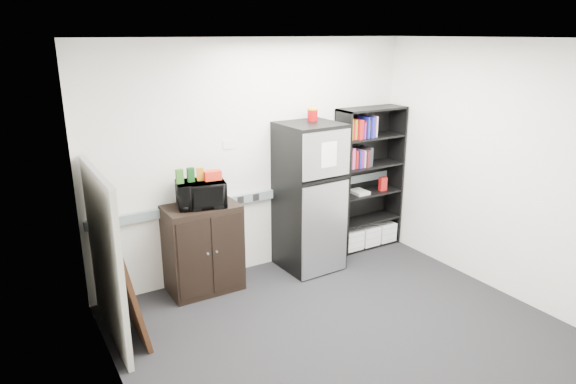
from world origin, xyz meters
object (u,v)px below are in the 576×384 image
object	(u,v)px
bookshelf	(368,180)
cubicle_partition	(105,257)
refrigerator	(310,197)
microwave	(201,194)
cabinet	(203,248)

from	to	relation	value
bookshelf	cubicle_partition	distance (m)	3.46
refrigerator	microwave	bearing A→B (deg)	174.93
bookshelf	refrigerator	xyz separation A→B (m)	(-1.01, -0.14, -0.03)
cubicle_partition	refrigerator	size ratio (longest dim) A/B	0.92
cubicle_partition	refrigerator	world-z (taller)	refrigerator
microwave	refrigerator	distance (m)	1.35
cabinet	cubicle_partition	bearing A→B (deg)	-158.96
bookshelf	cabinet	bearing A→B (deg)	-178.42
microwave	refrigerator	bearing A→B (deg)	9.42
cabinet	microwave	xyz separation A→B (m)	(0.00, -0.02, 0.63)
bookshelf	refrigerator	distance (m)	1.02
bookshelf	microwave	distance (m)	2.35
cubicle_partition	microwave	xyz separation A→B (m)	(1.09, 0.40, 0.31)
microwave	refrigerator	xyz separation A→B (m)	(1.33, -0.06, -0.24)
refrigerator	cabinet	bearing A→B (deg)	174.24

